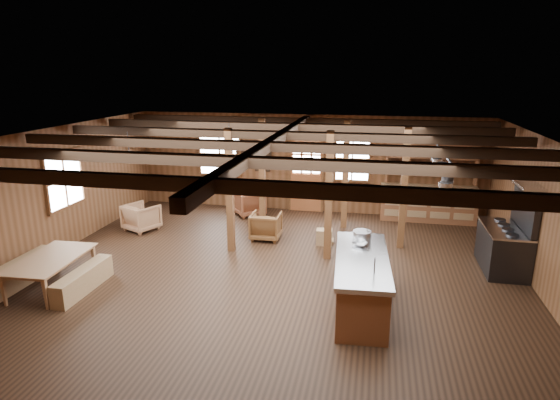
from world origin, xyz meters
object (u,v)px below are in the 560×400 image
object	(u,v)px
kitchen_island	(361,282)
dining_table	(54,273)
armchair_b	(266,226)
armchair_a	(249,203)
armchair_c	(141,217)
commercial_range	(507,241)

from	to	relation	value
kitchen_island	dining_table	world-z (taller)	kitchen_island
armchair_b	armchair_a	bearing A→B (deg)	-64.21
kitchen_island	armchair_c	distance (m)	6.43
dining_table	armchair_b	xyz separation A→B (m)	(3.30, 3.43, 0.02)
commercial_range	armchair_a	distance (m)	6.70
commercial_range	armchair_b	bearing A→B (deg)	171.51
armchair_b	armchair_c	distance (m)	3.29
dining_table	armchair_b	distance (m)	4.76
armchair_a	armchair_c	size ratio (longest dim) A/B	1.02
kitchen_island	armchair_b	distance (m)	3.86
armchair_b	commercial_range	bearing A→B (deg)	170.59
commercial_range	armchair_c	distance (m)	8.57
commercial_range	kitchen_island	bearing A→B (deg)	-141.83
kitchen_island	armchair_b	world-z (taller)	kitchen_island
kitchen_island	commercial_range	bearing A→B (deg)	34.78
kitchen_island	commercial_range	distance (m)	3.63
kitchen_island	armchair_c	bearing A→B (deg)	148.75
armchair_a	commercial_range	bearing A→B (deg)	120.25
commercial_range	dining_table	distance (m)	8.95
dining_table	armchair_a	world-z (taller)	armchair_a
armchair_c	kitchen_island	bearing A→B (deg)	176.23
commercial_range	armchair_c	world-z (taller)	commercial_range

